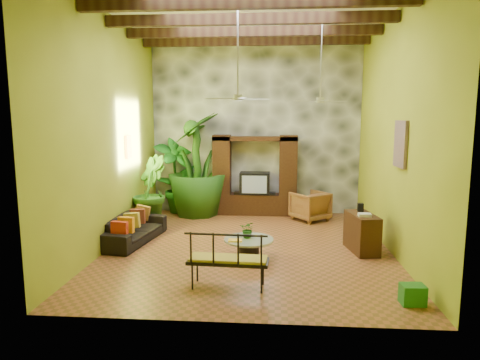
# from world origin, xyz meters

# --- Properties ---
(ground) EXTENTS (7.00, 7.00, 0.00)m
(ground) POSITION_xyz_m (0.00, 0.00, 0.00)
(ground) COLOR brown
(ground) RESTS_ON ground
(ceiling) EXTENTS (6.00, 7.00, 0.02)m
(ceiling) POSITION_xyz_m (0.00, 0.00, 5.00)
(ceiling) COLOR silver
(ceiling) RESTS_ON back_wall
(back_wall) EXTENTS (6.00, 0.02, 5.00)m
(back_wall) POSITION_xyz_m (0.00, 3.50, 2.50)
(back_wall) COLOR olive
(back_wall) RESTS_ON ground
(left_wall) EXTENTS (0.02, 7.00, 5.00)m
(left_wall) POSITION_xyz_m (-3.00, 0.00, 2.50)
(left_wall) COLOR olive
(left_wall) RESTS_ON ground
(right_wall) EXTENTS (0.02, 7.00, 5.00)m
(right_wall) POSITION_xyz_m (3.00, 0.00, 2.50)
(right_wall) COLOR olive
(right_wall) RESTS_ON ground
(stone_accent_wall) EXTENTS (5.98, 0.10, 4.98)m
(stone_accent_wall) POSITION_xyz_m (0.00, 3.44, 2.50)
(stone_accent_wall) COLOR #3E4247
(stone_accent_wall) RESTS_ON ground
(ceiling_beams) EXTENTS (5.95, 5.36, 0.22)m
(ceiling_beams) POSITION_xyz_m (0.00, 0.00, 4.78)
(ceiling_beams) COLOR #31200F
(ceiling_beams) RESTS_ON ceiling
(entertainment_center) EXTENTS (2.40, 0.55, 2.30)m
(entertainment_center) POSITION_xyz_m (0.00, 3.14, 0.97)
(entertainment_center) COLOR black
(entertainment_center) RESTS_ON ground
(ceiling_fan_front) EXTENTS (1.28, 1.28, 1.86)m
(ceiling_fan_front) POSITION_xyz_m (-0.20, -0.40, 3.40)
(ceiling_fan_front) COLOR #A8A7AC
(ceiling_fan_front) RESTS_ON ceiling
(ceiling_fan_back) EXTENTS (1.28, 1.28, 1.86)m
(ceiling_fan_back) POSITION_xyz_m (1.60, 1.20, 3.40)
(ceiling_fan_back) COLOR #A8A7AC
(ceiling_fan_back) RESTS_ON ceiling
(wall_art_mask) EXTENTS (0.06, 0.32, 0.55)m
(wall_art_mask) POSITION_xyz_m (-2.96, 1.00, 2.10)
(wall_art_mask) COLOR yellow
(wall_art_mask) RESTS_ON left_wall
(wall_art_painting) EXTENTS (0.06, 0.70, 0.90)m
(wall_art_painting) POSITION_xyz_m (2.96, -0.60, 2.30)
(wall_art_painting) COLOR #275490
(wall_art_painting) RESTS_ON right_wall
(sofa) EXTENTS (1.12, 2.16, 0.60)m
(sofa) POSITION_xyz_m (-2.65, 0.16, 0.30)
(sofa) COLOR black
(sofa) RESTS_ON ground
(wicker_armchair) EXTENTS (1.20, 1.21, 0.79)m
(wicker_armchair) POSITION_xyz_m (1.54, 2.53, 0.40)
(wicker_armchair) COLOR brown
(wicker_armchair) RESTS_ON ground
(tall_plant_a) EXTENTS (1.45, 1.33, 2.28)m
(tall_plant_a) POSITION_xyz_m (-2.32, 3.15, 1.14)
(tall_plant_a) COLOR #1A641E
(tall_plant_a) RESTS_ON ground
(tall_plant_b) EXTENTS (1.05, 1.19, 1.85)m
(tall_plant_b) POSITION_xyz_m (-2.65, 1.54, 0.92)
(tall_plant_b) COLOR #2D671B
(tall_plant_b) RESTS_ON ground
(tall_plant_c) EXTENTS (1.77, 1.77, 2.93)m
(tall_plant_c) POSITION_xyz_m (-1.66, 2.91, 1.46)
(tall_plant_c) COLOR #245817
(tall_plant_c) RESTS_ON ground
(coffee_table) EXTENTS (1.00, 1.00, 0.40)m
(coffee_table) POSITION_xyz_m (0.05, -0.76, 0.26)
(coffee_table) COLOR black
(coffee_table) RESTS_ON ground
(centerpiece_plant) EXTENTS (0.36, 0.33, 0.35)m
(centerpiece_plant) POSITION_xyz_m (0.03, -0.68, 0.57)
(centerpiece_plant) COLOR #1F5616
(centerpiece_plant) RESTS_ON coffee_table
(yellow_tray) EXTENTS (0.28, 0.21, 0.03)m
(yellow_tray) POSITION_xyz_m (-0.21, -0.95, 0.41)
(yellow_tray) COLOR yellow
(yellow_tray) RESTS_ON coffee_table
(iron_bench) EXTENTS (1.36, 0.56, 0.57)m
(iron_bench) POSITION_xyz_m (-0.21, -2.34, 0.55)
(iron_bench) COLOR black
(iron_bench) RESTS_ON ground
(side_console) EXTENTS (0.62, 1.07, 0.80)m
(side_console) POSITION_xyz_m (2.40, -0.14, 0.40)
(side_console) COLOR #3B1F12
(side_console) RESTS_ON ground
(green_bin) EXTENTS (0.37, 0.29, 0.31)m
(green_bin) POSITION_xyz_m (2.65, -2.71, 0.15)
(green_bin) COLOR #1E7125
(green_bin) RESTS_ON ground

